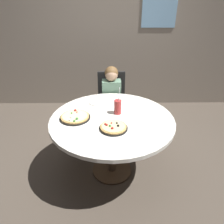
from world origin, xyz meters
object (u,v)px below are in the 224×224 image
Objects in this scene: pizza_cheese at (113,127)px; soda_cup at (118,107)px; plate_small at (97,102)px; dining_table at (112,125)px; chair_wooden at (111,101)px; diner_child at (112,109)px; pizza_veggie at (75,117)px.

soda_cup is (0.05, 0.31, 0.06)m from pizza_cheese.
soda_cup reaches higher than plate_small.
plate_small reaches higher than dining_table.
plate_small is (-0.20, 0.58, -0.01)m from pizza_cheese.
chair_wooden is 1.12m from pizza_cheese.
chair_wooden is 0.19m from diner_child.
pizza_cheese is (0.01, -0.91, 0.28)m from diner_child.
chair_wooden reaches higher than pizza_cheese.
pizza_veggie is (-0.40, -0.88, 0.24)m from chair_wooden.
soda_cup is at bearing 12.60° from pizza_veggie.
chair_wooden is 1.00m from pizza_veggie.
pizza_veggie is (-0.40, -0.70, 0.28)m from diner_child.
pizza_veggie is 0.46m from pizza_cheese.
chair_wooden is at bearing 90.10° from dining_table.
diner_child is at bearing 60.20° from plate_small.
pizza_veggie is 1.83× the size of plate_small.
soda_cup is at bearing 80.41° from pizza_cheese.
diner_child is at bearing 60.27° from pizza_veggie.
soda_cup is 1.70× the size of plate_small.
diner_child is 3.81× the size of pizza_cheese.
diner_child is 0.70m from soda_cup.
dining_table is 1.24× the size of diner_child.
pizza_veggie is (-0.40, 0.01, 0.10)m from dining_table.
diner_child reaches higher than pizza_cheese.
diner_child is at bearing 89.90° from dining_table.
dining_table is 4.06× the size of pizza_veggie.
pizza_cheese is at bearing -71.38° from plate_small.
dining_table is 7.45× the size of plate_small.
diner_child reaches higher than dining_table.
pizza_veggie is at bearing -119.67° from plate_small.
diner_child is at bearing 90.59° from pizza_cheese.
pizza_cheese is (0.01, -0.20, 0.10)m from dining_table.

